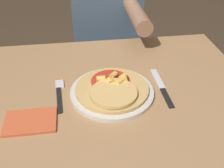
# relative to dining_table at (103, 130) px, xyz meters

# --- Properties ---
(dining_table) EXTENTS (1.07, 0.90, 0.75)m
(dining_table) POSITION_rel_dining_table_xyz_m (0.00, 0.00, 0.00)
(dining_table) COLOR #9E754C
(dining_table) RESTS_ON ground_plane
(plate) EXTENTS (0.28, 0.28, 0.01)m
(plate) POSITION_rel_dining_table_xyz_m (0.04, 0.05, 0.12)
(plate) COLOR beige
(plate) RESTS_ON dining_table
(pizza) EXTENTS (0.24, 0.24, 0.04)m
(pizza) POSITION_rel_dining_table_xyz_m (0.04, 0.05, 0.14)
(pizza) COLOR tan
(pizza) RESTS_ON plate
(fork) EXTENTS (0.03, 0.18, 0.00)m
(fork) POSITION_rel_dining_table_xyz_m (-0.13, 0.08, 0.12)
(fork) COLOR black
(fork) RESTS_ON dining_table
(knife) EXTENTS (0.02, 0.22, 0.00)m
(knife) POSITION_rel_dining_table_xyz_m (0.21, 0.06, 0.12)
(knife) COLOR black
(knife) RESTS_ON dining_table
(napkin) EXTENTS (0.15, 0.10, 0.01)m
(napkin) POSITION_rel_dining_table_xyz_m (-0.21, -0.05, 0.12)
(napkin) COLOR #C6512D
(napkin) RESTS_ON dining_table
(person_diner) EXTENTS (0.35, 0.52, 1.18)m
(person_diner) POSITION_rel_dining_table_xyz_m (0.10, 0.70, 0.05)
(person_diner) COLOR #2D2D38
(person_diner) RESTS_ON ground_plane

